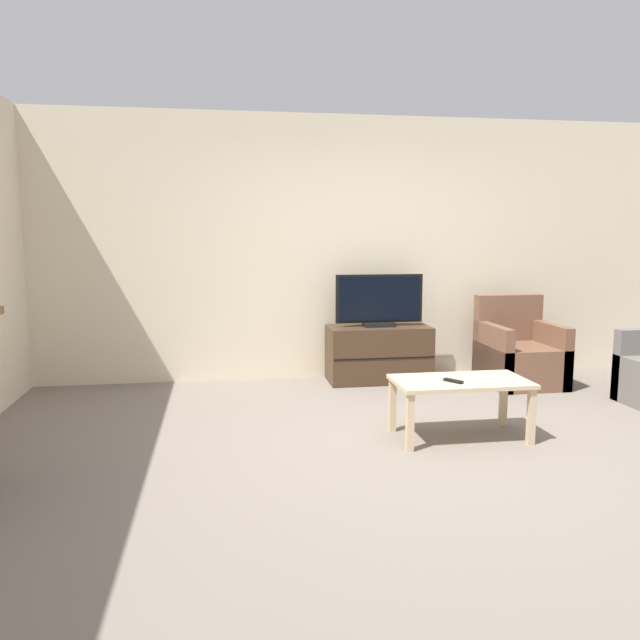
{
  "coord_description": "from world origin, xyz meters",
  "views": [
    {
      "loc": [
        -1.35,
        -4.05,
        1.51
      ],
      "look_at": [
        -0.6,
        0.6,
        0.85
      ],
      "focal_mm": 35.0,
      "sensor_mm": 36.0,
      "label": 1
    }
  ],
  "objects_px": {
    "armchair": "(519,356)",
    "coffee_table": "(460,388)",
    "tv_stand": "(379,354)",
    "remote": "(453,381)",
    "tv": "(379,302)"
  },
  "relations": [
    {
      "from": "armchair",
      "to": "coffee_table",
      "type": "relative_size",
      "value": 0.89
    },
    {
      "from": "armchair",
      "to": "remote",
      "type": "xyz_separation_m",
      "value": [
        -1.31,
        -1.58,
        0.16
      ]
    },
    {
      "from": "tv",
      "to": "coffee_table",
      "type": "xyz_separation_m",
      "value": [
        0.14,
        -1.84,
        -0.43
      ]
    },
    {
      "from": "tv_stand",
      "to": "coffee_table",
      "type": "bearing_deg",
      "value": -85.53
    },
    {
      "from": "tv_stand",
      "to": "armchair",
      "type": "bearing_deg",
      "value": -13.68
    },
    {
      "from": "tv_stand",
      "to": "tv",
      "type": "bearing_deg",
      "value": -90.0
    },
    {
      "from": "coffee_table",
      "to": "remote",
      "type": "height_order",
      "value": "remote"
    },
    {
      "from": "tv",
      "to": "remote",
      "type": "height_order",
      "value": "tv"
    },
    {
      "from": "armchair",
      "to": "remote",
      "type": "bearing_deg",
      "value": -129.54
    },
    {
      "from": "tv_stand",
      "to": "remote",
      "type": "bearing_deg",
      "value": -88.19
    },
    {
      "from": "armchair",
      "to": "coffee_table",
      "type": "bearing_deg",
      "value": -128.97
    },
    {
      "from": "coffee_table",
      "to": "remote",
      "type": "xyz_separation_m",
      "value": [
        -0.08,
        -0.07,
        0.07
      ]
    },
    {
      "from": "tv",
      "to": "coffee_table",
      "type": "bearing_deg",
      "value": -85.53
    },
    {
      "from": "tv_stand",
      "to": "remote",
      "type": "xyz_separation_m",
      "value": [
        0.06,
        -1.91,
        0.17
      ]
    },
    {
      "from": "tv_stand",
      "to": "tv",
      "type": "relative_size",
      "value": 1.15
    }
  ]
}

